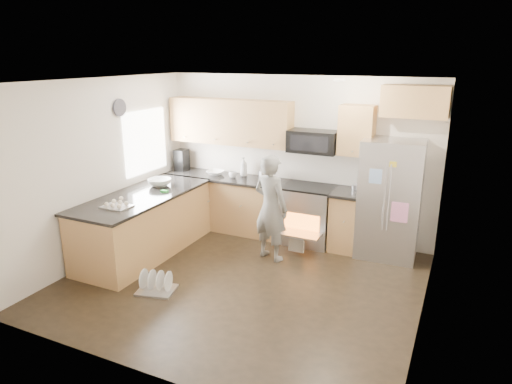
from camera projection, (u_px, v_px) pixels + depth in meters
The scene contains 8 objects.
ground at pixel (241, 282), 6.06m from camera, with size 4.50×4.50×0.00m, color black.
room_shell at pixel (238, 158), 5.61m from camera, with size 4.54×4.04×2.62m.
back_cabinet_run at pixel (257, 177), 7.54m from camera, with size 4.45×0.64×2.50m.
peninsula at pixel (145, 224), 6.85m from camera, with size 0.96×2.36×1.04m.
stove_range at pixel (309, 202), 7.19m from camera, with size 0.76×0.97×1.79m.
refrigerator at pixel (390, 199), 6.64m from camera, with size 0.88×0.71×1.76m.
person at pixel (271, 208), 6.57m from camera, with size 0.57×0.38×1.57m, color gray.
dish_rack at pixel (156, 286), 5.81m from camera, with size 0.54×0.47×0.29m.
Camera 1 is at (2.49, -4.86, 2.90)m, focal length 32.00 mm.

